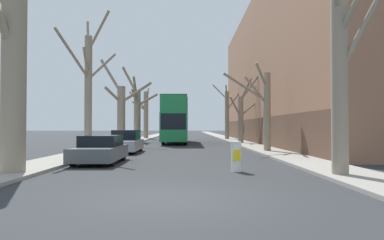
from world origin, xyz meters
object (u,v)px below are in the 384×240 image
at_px(street_tree_right_1, 265,108).
at_px(traffic_bollard, 236,156).
at_px(parked_car_0, 100,150).
at_px(street_tree_left_4, 145,113).
at_px(street_tree_left_1, 88,86).
at_px(parked_car_1, 126,142).
at_px(street_tree_right_2, 243,113).
at_px(street_tree_left_2, 121,111).
at_px(double_decker_bus, 176,118).
at_px(street_tree_left_0, 12,75).
at_px(street_tree_right_0, 342,69).
at_px(street_tree_left_3, 137,111).
at_px(street_tree_right_3, 227,112).

distance_m(street_tree_right_1, traffic_bollard, 10.45).
bearing_deg(parked_car_0, street_tree_left_4, 93.63).
height_order(street_tree_left_1, traffic_bollard, street_tree_left_1).
bearing_deg(street_tree_left_4, parked_car_1, -85.48).
xyz_separation_m(street_tree_left_4, street_tree_right_2, (11.54, -15.16, -0.69)).
bearing_deg(street_tree_left_1, street_tree_right_2, 49.60).
distance_m(street_tree_left_2, double_decker_bus, 7.04).
distance_m(street_tree_left_4, parked_car_1, 26.83).
distance_m(street_tree_left_0, street_tree_right_0, 11.16).
bearing_deg(parked_car_1, street_tree_right_1, 0.39).
relative_size(street_tree_left_3, street_tree_right_1, 1.46).
distance_m(street_tree_left_0, street_tree_right_2, 24.77).
bearing_deg(street_tree_right_2, street_tree_right_3, 91.38).
bearing_deg(parked_car_1, street_tree_left_0, -100.92).
bearing_deg(street_tree_right_0, parked_car_0, 152.44).
distance_m(street_tree_left_3, street_tree_right_0, 29.99).
xyz_separation_m(street_tree_left_2, traffic_bollard, (7.75, -17.58, -2.53)).
xyz_separation_m(street_tree_left_4, double_decker_bus, (4.85, -13.34, -1.12)).
height_order(street_tree_right_2, parked_car_1, street_tree_right_2).
xyz_separation_m(street_tree_left_0, street_tree_left_3, (0.23, 27.22, -0.01)).
height_order(street_tree_left_2, street_tree_right_0, street_tree_right_0).
distance_m(street_tree_left_3, street_tree_left_4, 9.89).
relative_size(street_tree_left_1, traffic_bollard, 7.61).
xyz_separation_m(street_tree_left_1, street_tree_right_0, (11.02, -9.32, -0.52)).
height_order(street_tree_right_1, double_decker_bus, street_tree_right_1).
distance_m(street_tree_right_0, parked_car_0, 10.69).
bearing_deg(street_tree_left_3, street_tree_right_0, -68.69).
bearing_deg(parked_car_1, street_tree_left_1, -134.92).
relative_size(street_tree_left_3, parked_car_1, 1.95).
distance_m(street_tree_left_2, traffic_bollard, 19.38).
bearing_deg(street_tree_left_2, parked_car_0, -82.52).
height_order(street_tree_left_1, street_tree_right_0, street_tree_left_1).
distance_m(street_tree_left_3, parked_car_0, 23.44).
bearing_deg(street_tree_left_4, street_tree_right_0, -73.50).
height_order(street_tree_left_0, street_tree_right_0, street_tree_left_0).
height_order(street_tree_right_0, traffic_bollard, street_tree_right_0).
distance_m(street_tree_right_1, double_decker_bus, 14.63).
relative_size(street_tree_left_3, parked_car_0, 2.05).
height_order(street_tree_right_0, parked_car_1, street_tree_right_0).
distance_m(street_tree_left_1, street_tree_left_2, 9.96).
relative_size(street_tree_left_0, street_tree_right_3, 1.05).
xyz_separation_m(street_tree_left_0, parked_car_1, (2.03, 10.52, -2.77)).
xyz_separation_m(double_decker_bus, traffic_bollard, (3.10, -22.83, -2.03)).
xyz_separation_m(street_tree_left_1, street_tree_right_3, (11.09, 24.65, -0.48)).
relative_size(street_tree_left_4, parked_car_0, 1.80).
bearing_deg(traffic_bollard, street_tree_right_0, -26.89).
height_order(street_tree_right_3, double_decker_bus, street_tree_right_3).
bearing_deg(street_tree_left_1, street_tree_left_4, 90.37).
relative_size(street_tree_left_1, street_tree_right_3, 1.13).
bearing_deg(street_tree_left_0, street_tree_right_1, 43.53).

